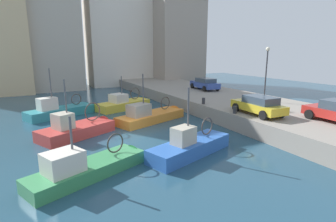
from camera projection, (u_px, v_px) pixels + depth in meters
water_surface at (131, 136)px, 18.25m from camera, size 80.00×80.00×0.00m
quay_wall at (256, 110)px, 23.29m from camera, size 9.00×56.00×1.20m
fishing_boat_orange at (154, 119)px, 22.25m from camera, size 7.12×4.07×4.84m
fishing_boat_blue at (194, 151)px, 15.15m from camera, size 6.38×3.37×4.61m
fishing_boat_red at (82, 133)px, 18.46m from camera, size 6.08×4.30×4.90m
fishing_boat_teal at (64, 114)px, 23.96m from camera, size 6.78×4.18×5.11m
fishing_boat_yellow at (126, 107)px, 26.94m from camera, size 6.48×3.74×4.15m
fishing_boat_green at (94, 171)px, 12.59m from camera, size 6.57×3.87×3.73m
parked_car_blue at (205, 84)px, 31.46m from camera, size 2.19×4.34×1.36m
parked_car_yellow at (259, 105)px, 19.10m from camera, size 2.01×4.17×1.36m
mooring_bollard_mid at (235, 110)px, 19.50m from camera, size 0.28×0.28×0.55m
mooring_bollard_north at (203, 101)px, 22.96m from camera, size 0.28×0.28×0.55m
quay_streetlamp at (267, 65)px, 23.57m from camera, size 0.36×0.36×4.83m
waterfront_building_west at (121, 36)px, 44.51m from camera, size 11.37×6.28×16.06m
waterfront_building_west_mid at (175, 42)px, 45.52m from camera, size 8.09×8.16×14.32m
waterfront_building_central at (52, 25)px, 39.04m from camera, size 7.34×8.47×18.67m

